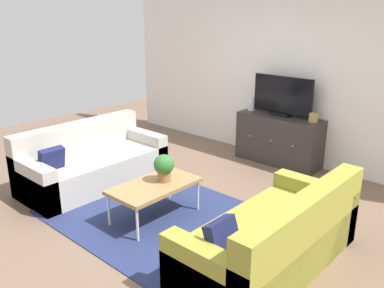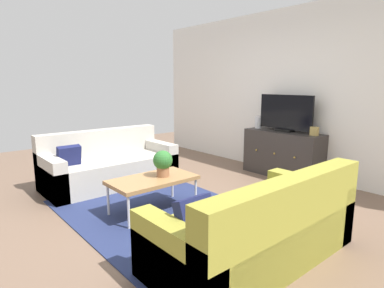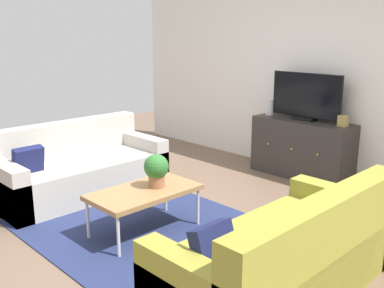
% 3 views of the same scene
% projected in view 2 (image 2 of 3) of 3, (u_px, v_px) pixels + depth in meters
% --- Properties ---
extents(ground_plane, '(10.00, 10.00, 0.00)m').
position_uv_depth(ground_plane, '(170.00, 209.00, 3.90)').
color(ground_plane, brown).
extents(wall_back, '(6.40, 0.12, 2.70)m').
position_uv_depth(wall_back, '(294.00, 93.00, 5.27)').
color(wall_back, white).
rests_on(wall_back, ground_plane).
extents(area_rug, '(2.50, 1.90, 0.01)m').
position_uv_depth(area_rug, '(160.00, 212.00, 3.80)').
color(area_rug, navy).
rests_on(area_rug, ground_plane).
extents(couch_left_side, '(0.87, 1.89, 0.80)m').
position_uv_depth(couch_left_side, '(108.00, 166.00, 4.86)').
color(couch_left_side, '#B2ADA3').
rests_on(couch_left_side, ground_plane).
extents(couch_right_side, '(0.87, 1.89, 0.80)m').
position_uv_depth(couch_right_side, '(261.00, 232.00, 2.70)').
color(couch_right_side, olive).
rests_on(couch_right_side, ground_plane).
extents(coffee_table, '(0.55, 1.00, 0.42)m').
position_uv_depth(coffee_table, '(153.00, 181.00, 3.75)').
color(coffee_table, '#A37547').
rests_on(coffee_table, ground_plane).
extents(potted_plant, '(0.23, 0.23, 0.31)m').
position_uv_depth(potted_plant, '(163.00, 162.00, 3.78)').
color(potted_plant, '#936042').
rests_on(potted_plant, coffee_table).
extents(tv_console, '(1.29, 0.47, 0.73)m').
position_uv_depth(tv_console, '(283.00, 154.00, 5.25)').
color(tv_console, '#332D2B').
rests_on(tv_console, ground_plane).
extents(flat_screen_tv, '(0.94, 0.16, 0.59)m').
position_uv_depth(flat_screen_tv, '(286.00, 113.00, 5.14)').
color(flat_screen_tv, black).
rests_on(flat_screen_tv, tv_console).
extents(glass_vase, '(0.11, 0.11, 0.21)m').
position_uv_depth(glass_vase, '(258.00, 122.00, 5.55)').
color(glass_vase, silver).
rests_on(glass_vase, tv_console).
extents(mantel_clock, '(0.11, 0.07, 0.13)m').
position_uv_depth(mantel_clock, '(314.00, 131.00, 4.78)').
color(mantel_clock, tan).
rests_on(mantel_clock, tv_console).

